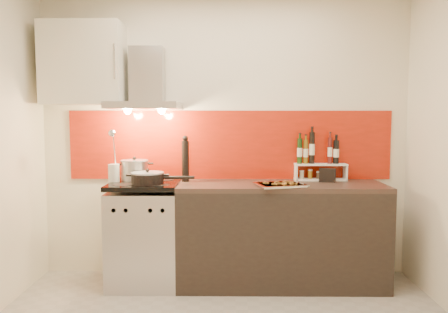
{
  "coord_description": "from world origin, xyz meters",
  "views": [
    {
      "loc": [
        0.04,
        -2.69,
        1.47
      ],
      "look_at": [
        0.0,
        0.95,
        1.15
      ],
      "focal_mm": 35.0,
      "sensor_mm": 36.0,
      "label": 1
    }
  ],
  "objects_px": {
    "stock_pot": "(135,170)",
    "pepper_mill": "(185,159)",
    "counter": "(281,234)",
    "range_stove": "(145,234)",
    "saute_pan": "(148,178)",
    "baking_tray": "(280,185)"
  },
  "relations": [
    {
      "from": "counter",
      "to": "range_stove",
      "type": "bearing_deg",
      "value": -179.77
    },
    {
      "from": "range_stove",
      "to": "stock_pot",
      "type": "distance_m",
      "value": 0.59
    },
    {
      "from": "counter",
      "to": "stock_pot",
      "type": "height_order",
      "value": "stock_pot"
    },
    {
      "from": "range_stove",
      "to": "counter",
      "type": "xyz_separation_m",
      "value": [
        1.2,
        0.0,
        0.01
      ]
    },
    {
      "from": "stock_pot",
      "to": "baking_tray",
      "type": "relative_size",
      "value": 0.54
    },
    {
      "from": "counter",
      "to": "baking_tray",
      "type": "relative_size",
      "value": 3.91
    },
    {
      "from": "range_stove",
      "to": "counter",
      "type": "distance_m",
      "value": 1.2
    },
    {
      "from": "stock_pot",
      "to": "pepper_mill",
      "type": "relative_size",
      "value": 0.6
    },
    {
      "from": "counter",
      "to": "saute_pan",
      "type": "relative_size",
      "value": 3.32
    },
    {
      "from": "pepper_mill",
      "to": "stock_pot",
      "type": "bearing_deg",
      "value": 175.27
    },
    {
      "from": "stock_pot",
      "to": "pepper_mill",
      "type": "xyz_separation_m",
      "value": [
        0.47,
        -0.04,
        0.1
      ]
    },
    {
      "from": "saute_pan",
      "to": "pepper_mill",
      "type": "bearing_deg",
      "value": 33.07
    },
    {
      "from": "stock_pot",
      "to": "saute_pan",
      "type": "bearing_deg",
      "value": -54.18
    },
    {
      "from": "stock_pot",
      "to": "range_stove",
      "type": "bearing_deg",
      "value": -51.5
    },
    {
      "from": "pepper_mill",
      "to": "range_stove",
      "type": "bearing_deg",
      "value": -162.68
    },
    {
      "from": "saute_pan",
      "to": "baking_tray",
      "type": "bearing_deg",
      "value": -3.8
    },
    {
      "from": "baking_tray",
      "to": "stock_pot",
      "type": "bearing_deg",
      "value": 166.56
    },
    {
      "from": "saute_pan",
      "to": "pepper_mill",
      "type": "xyz_separation_m",
      "value": [
        0.3,
        0.19,
        0.14
      ]
    },
    {
      "from": "counter",
      "to": "pepper_mill",
      "type": "bearing_deg",
      "value": 173.0
    },
    {
      "from": "range_stove",
      "to": "stock_pot",
      "type": "xyz_separation_m",
      "value": [
        -0.12,
        0.15,
        0.56
      ]
    },
    {
      "from": "range_stove",
      "to": "saute_pan",
      "type": "height_order",
      "value": "saute_pan"
    },
    {
      "from": "range_stove",
      "to": "saute_pan",
      "type": "relative_size",
      "value": 1.68
    }
  ]
}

